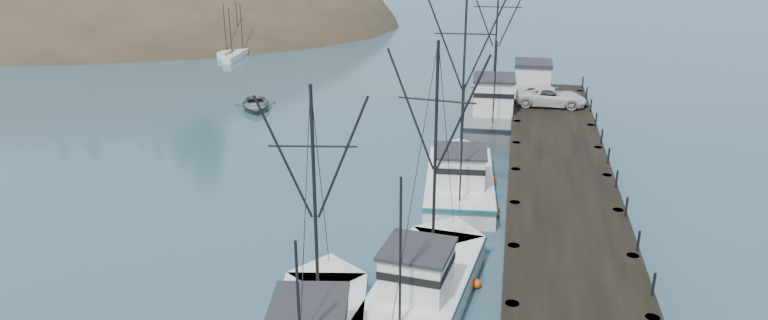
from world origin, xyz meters
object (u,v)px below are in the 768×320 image
(trawler_near, at_px, (426,281))
(work_vessel, at_px, (492,112))
(pier, at_px, (560,177))
(trawler_far, at_px, (460,179))
(pickup_truck, at_px, (551,97))
(pier_shed, at_px, (532,78))
(motorboat, at_px, (256,109))

(trawler_near, relative_size, work_vessel, 0.82)
(pier, distance_m, trawler_near, 13.53)
(trawler_far, bearing_deg, pickup_truck, 67.04)
(work_vessel, bearing_deg, pickup_truck, 0.11)
(trawler_near, xyz_separation_m, work_vessel, (1.82, 26.51, 0.41))
(work_vessel, bearing_deg, pier_shed, 47.10)
(work_vessel, height_order, pier_shed, work_vessel)
(trawler_far, distance_m, work_vessel, 13.89)
(pier, height_order, trawler_near, trawler_near)
(pier, bearing_deg, trawler_near, -118.08)
(pickup_truck, relative_size, motorboat, 1.04)
(motorboat, bearing_deg, pier, -54.20)
(trawler_far, xyz_separation_m, pier_shed, (4.44, 17.08, 2.60))
(pier_shed, bearing_deg, pier, -85.20)
(pier, distance_m, motorboat, 29.93)
(pier, relative_size, work_vessel, 3.07)
(pier, bearing_deg, pier_shed, 94.80)
(pier, distance_m, pier_shed, 18.01)
(trawler_far, bearing_deg, pier_shed, 75.44)
(pickup_truck, height_order, motorboat, pickup_truck)
(pier, relative_size, motorboat, 8.51)
(trawler_near, height_order, work_vessel, work_vessel)
(pier_shed, bearing_deg, trawler_near, -99.26)
(trawler_near, bearing_deg, pier, 61.92)
(pier, xyz_separation_m, motorboat, (-25.12, 16.18, -1.69))
(pickup_truck, bearing_deg, trawler_far, 157.92)
(trawler_near, bearing_deg, pickup_truck, 76.69)
(pier_shed, distance_m, pickup_truck, 3.62)
(trawler_far, height_order, pier_shed, trawler_far)
(work_vessel, distance_m, pickup_truck, 4.71)
(trawler_near, xyz_separation_m, pickup_truck, (6.27, 26.52, 1.93))
(trawler_far, bearing_deg, work_vessel, 84.21)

